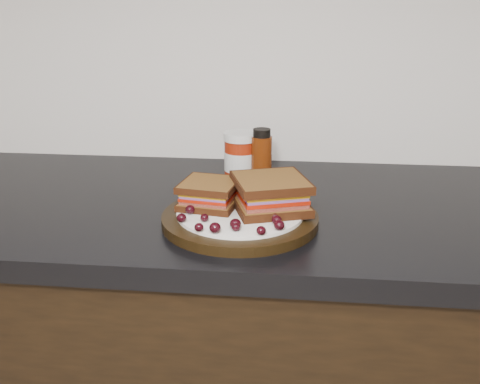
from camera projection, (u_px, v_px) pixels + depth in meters
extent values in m
cube|color=black|center=(195.00, 209.00, 1.09)|extent=(3.98, 0.60, 0.04)
cylinder|color=black|center=(240.00, 219.00, 0.96)|extent=(0.28, 0.28, 0.02)
ellipsoid|color=black|center=(182.00, 218.00, 0.90)|extent=(0.02, 0.02, 0.02)
ellipsoid|color=black|center=(205.00, 218.00, 0.91)|extent=(0.01, 0.01, 0.01)
ellipsoid|color=black|center=(199.00, 227.00, 0.87)|extent=(0.02, 0.02, 0.01)
ellipsoid|color=black|center=(215.00, 228.00, 0.86)|extent=(0.02, 0.02, 0.02)
ellipsoid|color=black|center=(235.00, 224.00, 0.87)|extent=(0.02, 0.02, 0.02)
ellipsoid|color=black|center=(236.00, 227.00, 0.87)|extent=(0.02, 0.02, 0.01)
ellipsoid|color=black|center=(261.00, 231.00, 0.85)|extent=(0.02, 0.02, 0.01)
ellipsoid|color=black|center=(279.00, 225.00, 0.87)|extent=(0.02, 0.02, 0.02)
ellipsoid|color=black|center=(277.00, 220.00, 0.89)|extent=(0.02, 0.02, 0.02)
ellipsoid|color=black|center=(274.00, 217.00, 0.91)|extent=(0.02, 0.02, 0.02)
ellipsoid|color=black|center=(294.00, 207.00, 0.95)|extent=(0.02, 0.02, 0.02)
ellipsoid|color=black|center=(274.00, 204.00, 0.96)|extent=(0.02, 0.02, 0.02)
ellipsoid|color=black|center=(276.00, 201.00, 0.98)|extent=(0.02, 0.02, 0.02)
ellipsoid|color=black|center=(218.00, 196.00, 1.01)|extent=(0.02, 0.02, 0.01)
ellipsoid|color=black|center=(200.00, 199.00, 0.99)|extent=(0.02, 0.02, 0.02)
ellipsoid|color=black|center=(205.00, 203.00, 0.96)|extent=(0.02, 0.02, 0.02)
ellipsoid|color=black|center=(190.00, 210.00, 0.94)|extent=(0.02, 0.02, 0.02)
ellipsoid|color=black|center=(217.00, 198.00, 0.98)|extent=(0.02, 0.02, 0.02)
ellipsoid|color=black|center=(193.00, 202.00, 0.97)|extent=(0.02, 0.02, 0.02)
ellipsoid|color=black|center=(199.00, 204.00, 0.96)|extent=(0.02, 0.02, 0.02)
cylinder|color=maroon|center=(241.00, 157.00, 1.17)|extent=(0.09, 0.09, 0.11)
cylinder|color=#552008|center=(261.00, 157.00, 1.15)|extent=(0.05, 0.05, 0.12)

